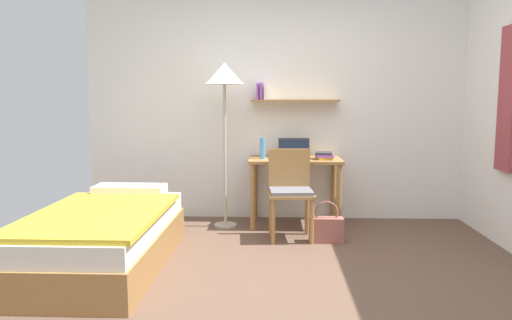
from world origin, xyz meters
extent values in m
plane|color=brown|center=(0.00, 0.00, 0.00)|extent=(5.28, 5.28, 0.00)
cube|color=white|center=(0.00, 2.02, 1.30)|extent=(4.40, 0.05, 2.60)
cube|color=#9E703D|center=(0.13, 1.89, 1.33)|extent=(0.96, 0.22, 0.02)
cube|color=purple|center=(-0.28, 1.90, 1.43)|extent=(0.02, 0.17, 0.18)
cube|color=purple|center=(-0.24, 1.91, 1.43)|extent=(0.03, 0.16, 0.18)
cube|color=silver|center=(-0.20, 1.90, 1.43)|extent=(0.03, 0.18, 0.16)
cube|color=#993D42|center=(1.96, 0.94, 1.35)|extent=(0.03, 0.28, 1.28)
cube|color=#9E703D|center=(-1.46, 0.29, 0.14)|extent=(0.94, 1.85, 0.28)
cube|color=silver|center=(-1.46, 0.29, 0.36)|extent=(0.91, 1.80, 0.16)
cube|color=gold|center=(-1.46, 0.18, 0.46)|extent=(0.96, 1.52, 0.04)
cube|color=white|center=(-1.46, 1.01, 0.49)|extent=(0.66, 0.28, 0.10)
cube|color=#9E703D|center=(0.13, 1.70, 0.71)|extent=(0.98, 0.58, 0.03)
cylinder|color=#9E703D|center=(-0.31, 1.46, 0.35)|extent=(0.06, 0.06, 0.69)
cylinder|color=#9E703D|center=(0.57, 1.46, 0.35)|extent=(0.06, 0.06, 0.69)
cylinder|color=#9E703D|center=(-0.31, 1.94, 0.35)|extent=(0.06, 0.06, 0.69)
cylinder|color=#9E703D|center=(0.57, 1.94, 0.35)|extent=(0.06, 0.06, 0.69)
cube|color=#9E703D|center=(0.07, 1.13, 0.44)|extent=(0.46, 0.43, 0.03)
cube|color=slate|center=(0.07, 1.13, 0.47)|extent=(0.43, 0.40, 0.04)
cube|color=#9E703D|center=(0.06, 1.31, 0.68)|extent=(0.41, 0.07, 0.37)
cylinder|color=#9E703D|center=(-0.10, 0.95, 0.21)|extent=(0.04, 0.04, 0.43)
cylinder|color=#9E703D|center=(0.27, 0.98, 0.21)|extent=(0.04, 0.04, 0.43)
cylinder|color=#9E703D|center=(-0.12, 1.28, 0.21)|extent=(0.04, 0.04, 0.43)
cylinder|color=#9E703D|center=(0.24, 1.31, 0.21)|extent=(0.04, 0.04, 0.43)
cylinder|color=#B2A893|center=(-0.61, 1.58, 0.01)|extent=(0.24, 0.24, 0.02)
cylinder|color=#B2A893|center=(-0.61, 1.58, 0.76)|extent=(0.03, 0.03, 1.48)
cone|color=silver|center=(-0.61, 1.58, 1.61)|extent=(0.40, 0.40, 0.22)
cube|color=black|center=(0.12, 1.73, 0.73)|extent=(0.34, 0.22, 0.01)
cube|color=black|center=(0.12, 1.79, 0.83)|extent=(0.34, 0.10, 0.20)
cube|color=black|center=(0.12, 1.79, 0.83)|extent=(0.30, 0.08, 0.16)
cylinder|color=#4C99DB|center=(-0.21, 1.65, 0.83)|extent=(0.06, 0.06, 0.22)
cube|color=gold|center=(0.43, 1.65, 0.73)|extent=(0.17, 0.21, 0.03)
cube|color=purple|center=(0.44, 1.65, 0.76)|extent=(0.18, 0.23, 0.02)
cube|color=#333338|center=(0.43, 1.65, 0.78)|extent=(0.20, 0.22, 0.03)
cube|color=#99564C|center=(0.41, 1.04, 0.12)|extent=(0.32, 0.13, 0.24)
torus|color=#99564C|center=(0.41, 1.04, 0.29)|extent=(0.22, 0.02, 0.22)
camera|label=1|loc=(-0.08, -3.48, 1.35)|focal=34.20mm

